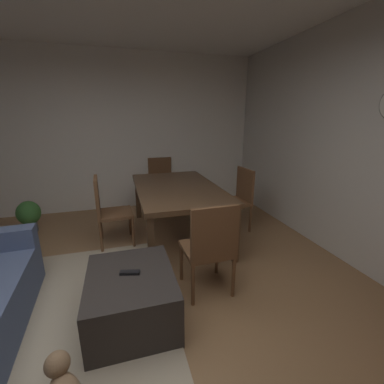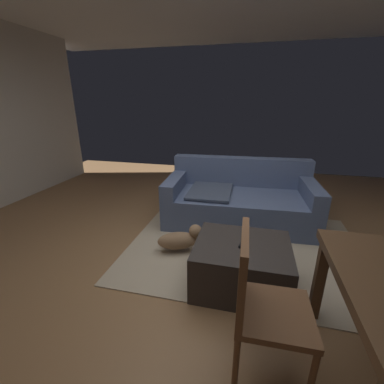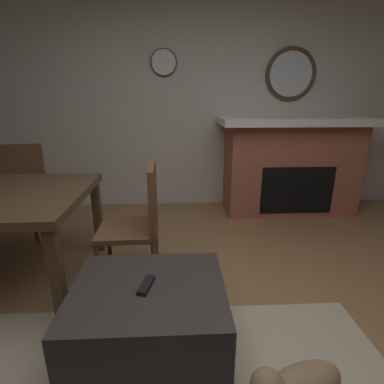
{
  "view_description": "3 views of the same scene",
  "coord_description": "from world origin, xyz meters",
  "px_view_note": "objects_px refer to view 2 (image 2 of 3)",
  "views": [
    {
      "loc": [
        -1.43,
        -0.15,
        1.65
      ],
      "look_at": [
        0.57,
        -0.73,
        1.04
      ],
      "focal_mm": 23.72,
      "sensor_mm": 36.0,
      "label": 1
    },
    {
      "loc": [
        0.45,
        -2.15,
        1.61
      ],
      "look_at": [
        0.04,
        -0.44,
        0.98
      ],
      "focal_mm": 23.95,
      "sensor_mm": 36.0,
      "label": 2
    },
    {
      "loc": [
        0.26,
        1.2,
        1.4
      ],
      "look_at": [
        0.14,
        -1.07,
        0.67
      ],
      "focal_mm": 27.79,
      "sensor_mm": 36.0,
      "label": 3
    }
  ],
  "objects_px": {
    "tv_remote": "(244,243)",
    "couch": "(239,200)",
    "ottoman_coffee_table": "(241,265)",
    "dining_chair_west": "(259,298)",
    "small_dog": "(180,239)"
  },
  "relations": [
    {
      "from": "tv_remote",
      "to": "couch",
      "type": "bearing_deg",
      "value": 109.33
    },
    {
      "from": "couch",
      "to": "ottoman_coffee_table",
      "type": "bearing_deg",
      "value": -85.17
    },
    {
      "from": "tv_remote",
      "to": "dining_chair_west",
      "type": "distance_m",
      "value": 0.75
    },
    {
      "from": "dining_chair_west",
      "to": "small_dog",
      "type": "distance_m",
      "value": 1.44
    },
    {
      "from": "couch",
      "to": "tv_remote",
      "type": "distance_m",
      "value": 1.4
    },
    {
      "from": "ottoman_coffee_table",
      "to": "tv_remote",
      "type": "xyz_separation_m",
      "value": [
        0.01,
        0.0,
        0.23
      ]
    },
    {
      "from": "couch",
      "to": "small_dog",
      "type": "distance_m",
      "value": 1.15
    },
    {
      "from": "ottoman_coffee_table",
      "to": "small_dog",
      "type": "bearing_deg",
      "value": 149.73
    },
    {
      "from": "ottoman_coffee_table",
      "to": "dining_chair_west",
      "type": "xyz_separation_m",
      "value": [
        0.13,
        -0.73,
        0.31
      ]
    },
    {
      "from": "tv_remote",
      "to": "dining_chair_west",
      "type": "height_order",
      "value": "dining_chair_west"
    },
    {
      "from": "dining_chair_west",
      "to": "small_dog",
      "type": "bearing_deg",
      "value": 125.58
    },
    {
      "from": "small_dog",
      "to": "dining_chair_west",
      "type": "bearing_deg",
      "value": -54.42
    },
    {
      "from": "couch",
      "to": "ottoman_coffee_table",
      "type": "relative_size",
      "value": 2.44
    },
    {
      "from": "dining_chair_west",
      "to": "small_dog",
      "type": "xyz_separation_m",
      "value": [
        -0.81,
        1.13,
        -0.36
      ]
    },
    {
      "from": "couch",
      "to": "dining_chair_west",
      "type": "distance_m",
      "value": 2.15
    }
  ]
}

